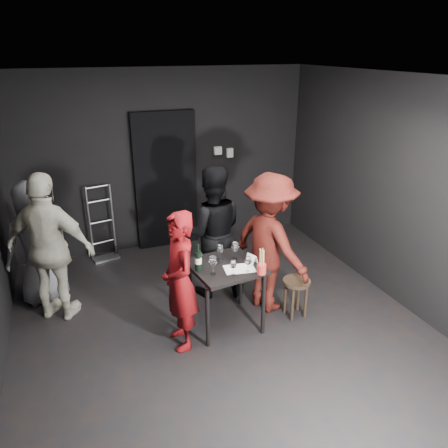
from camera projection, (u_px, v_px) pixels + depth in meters
name	position (u px, v px, depth m)	size (l,w,h in m)	color
floor	(222.00, 328.00, 4.95)	(4.50, 5.00, 0.02)	black
ceiling	(221.00, 78.00, 3.93)	(4.50, 5.00, 0.02)	silver
wall_back	(164.00, 161.00, 6.60)	(4.50, 0.04, 2.70)	black
wall_front	(389.00, 381.00, 2.27)	(4.50, 0.04, 2.70)	black
wall_right	(399.00, 193.00, 5.17)	(0.04, 5.00, 2.70)	black
doorway	(166.00, 181.00, 6.66)	(0.95, 0.10, 2.10)	black
wallbox_upper	(218.00, 151.00, 6.80)	(0.12, 0.06, 0.12)	#B7B7B2
wallbox_lower	(230.00, 153.00, 6.88)	(0.10, 0.06, 0.14)	#B7B7B2
hand_truck	(104.00, 244.00, 6.54)	(0.38, 0.32, 1.12)	#B2B2B7
tasting_table	(225.00, 273.00, 4.79)	(0.72, 0.72, 0.75)	black
stool	(296.00, 288.00, 5.05)	(0.32, 0.32, 0.47)	black
server_red	(180.00, 281.00, 4.42)	(0.55, 0.36, 1.51)	maroon
woman_black	(212.00, 224.00, 5.34)	(0.91, 0.50, 1.88)	black
man_maroon	(270.00, 236.00, 5.03)	(1.21, 0.56, 1.88)	#44120D
bystander_cream	(49.00, 237.00, 4.80)	(1.19, 0.57, 2.03)	beige
bystander_grey	(37.00, 241.00, 5.23)	(0.78, 0.42, 1.59)	slate
tasting_mat	(239.00, 269.00, 4.68)	(0.32, 0.22, 0.00)	white
wine_glass_a	(213.00, 264.00, 4.53)	(0.08, 0.08, 0.22)	white
wine_glass_b	(200.00, 259.00, 4.68)	(0.07, 0.07, 0.19)	white
wine_glass_c	(220.00, 252.00, 4.84)	(0.07, 0.07, 0.19)	white
wine_glass_d	(233.00, 267.00, 4.52)	(0.07, 0.07, 0.18)	white
wine_glass_e	(248.00, 264.00, 4.58)	(0.07, 0.07, 0.19)	white
wine_glass_f	(235.00, 250.00, 4.85)	(0.08, 0.08, 0.22)	white
wine_bottle	(198.00, 260.00, 4.61)	(0.07, 0.07, 0.30)	black
breadstick_cup	(262.00, 262.00, 4.53)	(0.10, 0.10, 0.31)	red
reserved_card	(251.00, 258.00, 4.80)	(0.08, 0.13, 0.10)	white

